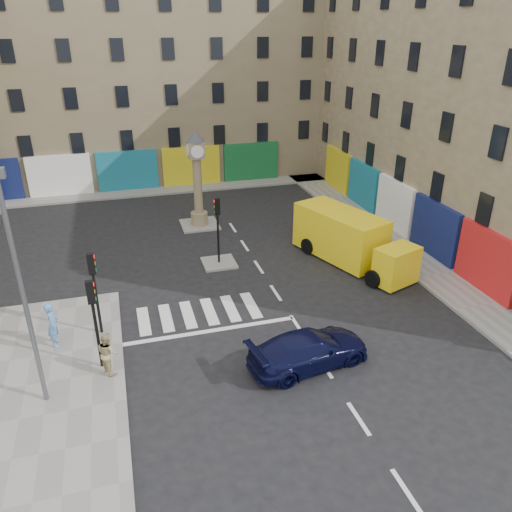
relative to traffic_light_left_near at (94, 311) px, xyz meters
name	(u,v)px	position (x,y,z in m)	size (l,w,h in m)	color
ground	(305,337)	(8.30, -0.20, -2.62)	(120.00, 120.00, 0.00)	black
sidewalk_left	(20,421)	(-2.70, -2.20, -2.55)	(7.00, 16.00, 0.15)	gray
sidewalk_right	(375,229)	(17.00, 9.80, -2.55)	(2.60, 30.00, 0.15)	gray
sidewalk_far	(156,190)	(4.30, 22.00, -2.55)	(32.00, 2.40, 0.15)	gray
island_near	(219,263)	(6.30, 7.80, -2.56)	(1.80, 1.80, 0.12)	gray
island_far	(200,225)	(6.30, 13.80, -2.56)	(2.40, 2.40, 0.12)	gray
building_right	(482,98)	(23.30, 9.80, 5.38)	(10.00, 30.00, 16.00)	#9C8C66
building_far	(140,71)	(4.30, 27.80, 5.88)	(32.00, 10.00, 17.00)	#817356
traffic_light_left_near	(94,311)	(0.00, 0.00, 0.00)	(0.28, 0.22, 3.70)	black
traffic_light_left_far	(94,281)	(0.00, 2.40, 0.00)	(0.28, 0.22, 3.70)	black
traffic_light_island	(218,220)	(6.30, 7.80, -0.03)	(0.28, 0.22, 3.70)	black
lamp_post	(20,283)	(-1.90, -1.40, 2.17)	(0.50, 0.25, 8.30)	#595B60
clock_pillar	(197,173)	(6.30, 13.80, 0.93)	(1.20, 1.20, 6.10)	#9C8C66
navy_sedan	(309,350)	(7.75, -1.96, -1.91)	(1.99, 4.89, 1.42)	black
yellow_van	(349,239)	(13.30, 6.14, -1.27)	(4.58, 7.78, 2.72)	yellow
pedestrian_blue	(53,324)	(-1.79, 2.00, -1.51)	(0.70, 0.46, 1.93)	#598FCB
pedestrian_tan	(108,353)	(0.30, -0.44, -1.62)	(0.82, 0.64, 1.69)	tan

